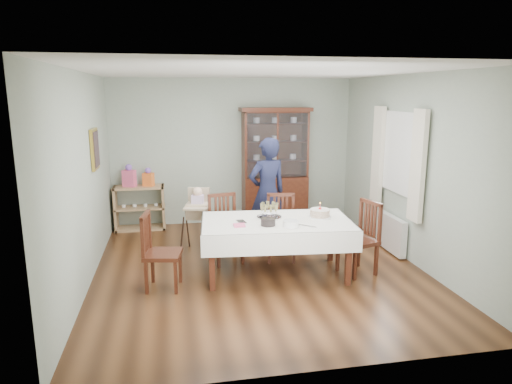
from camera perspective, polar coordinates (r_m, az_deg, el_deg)
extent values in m
plane|color=#593319|center=(6.55, 0.30, -9.51)|extent=(5.00, 5.00, 0.00)
plane|color=#9EAA99|center=(8.62, -2.85, 5.05)|extent=(4.50, 0.00, 4.50)
plane|color=#9EAA99|center=(6.17, -20.69, 1.40)|extent=(0.00, 5.00, 5.00)
plane|color=#9EAA99|center=(6.96, 18.85, 2.68)|extent=(0.00, 5.00, 5.00)
plane|color=white|center=(6.09, 0.33, 14.82)|extent=(5.00, 5.00, 0.00)
cube|color=#4C2513|center=(6.13, 2.59, -3.94)|extent=(1.99, 1.22, 0.06)
cube|color=white|center=(6.12, 2.59, -3.63)|extent=(2.09, 1.32, 0.01)
cube|color=#4C2513|center=(8.68, 2.34, -0.94)|extent=(1.20, 0.45, 0.90)
cube|color=white|center=(8.32, 2.70, 5.83)|extent=(1.12, 0.01, 1.16)
cube|color=#4C2513|center=(8.45, 2.44, 10.28)|extent=(1.30, 0.48, 0.07)
cube|color=tan|center=(8.62, -14.19, -4.37)|extent=(0.90, 0.38, 0.04)
cube|color=tan|center=(8.52, -14.32, -1.91)|extent=(0.90, 0.38, 0.03)
cube|color=tan|center=(8.44, -14.46, 0.59)|extent=(0.90, 0.38, 0.04)
cube|color=tan|center=(8.56, -17.13, -2.01)|extent=(0.04, 0.38, 0.80)
cube|color=tan|center=(8.50, -11.50, -1.81)|extent=(0.04, 0.38, 0.80)
cube|color=gold|center=(6.90, -19.51, 5.08)|extent=(0.04, 0.48, 0.58)
cube|color=white|center=(7.18, 17.58, 4.66)|extent=(0.04, 1.02, 1.22)
cube|color=silver|center=(6.62, 19.57, 3.06)|extent=(0.07, 0.30, 1.55)
cube|color=silver|center=(7.71, 14.99, 4.55)|extent=(0.07, 0.30, 1.55)
cube|color=white|center=(7.40, 16.55, -4.97)|extent=(0.10, 0.80, 0.55)
cube|color=#4C2513|center=(6.66, -3.71, -5.01)|extent=(0.52, 0.52, 0.05)
cube|color=#4C2513|center=(6.77, -4.28, -2.35)|extent=(0.42, 0.12, 0.52)
cube|color=#4C2513|center=(6.76, 3.16, -4.85)|extent=(0.50, 0.50, 0.05)
cube|color=#4C2513|center=(6.87, 3.10, -2.26)|extent=(0.41, 0.11, 0.51)
cube|color=#4C2513|center=(5.88, -11.54, -7.64)|extent=(0.51, 0.51, 0.05)
cube|color=#4C2513|center=(5.84, -13.59, -5.10)|extent=(0.11, 0.42, 0.52)
cube|color=#4C2513|center=(6.38, 12.57, -6.02)|extent=(0.56, 0.56, 0.05)
cube|color=#4C2513|center=(6.43, 14.09, -3.39)|extent=(0.16, 0.42, 0.53)
imported|color=black|center=(7.23, 1.42, -0.12)|extent=(0.73, 0.58, 1.76)
cube|color=tan|center=(7.11, -7.27, -2.31)|extent=(0.39, 0.37, 0.24)
cube|color=tan|center=(7.06, -7.31, -0.76)|extent=(0.34, 0.13, 0.28)
cube|color=tan|center=(7.09, -7.29, -1.69)|extent=(0.38, 0.24, 0.03)
cube|color=#C8ACD1|center=(7.07, -7.31, -1.07)|extent=(0.20, 0.18, 0.18)
sphere|color=beige|center=(7.04, -7.34, 0.02)|extent=(0.15, 0.15, 0.15)
cylinder|color=silver|center=(6.24, 1.66, -3.20)|extent=(0.34, 0.34, 0.01)
torus|color=silver|center=(6.24, 1.66, -3.11)|extent=(0.34, 0.34, 0.01)
cylinder|color=white|center=(6.32, 7.98, -3.09)|extent=(0.31, 0.31, 0.02)
cylinder|color=brown|center=(6.30, 7.99, -2.60)|extent=(0.27, 0.27, 0.10)
cylinder|color=silver|center=(6.29, 8.00, -2.16)|extent=(0.27, 0.27, 0.01)
cylinder|color=#F24C4C|center=(6.28, 8.02, -1.75)|extent=(0.01, 0.01, 0.07)
sphere|color=yellow|center=(6.27, 8.03, -1.37)|extent=(0.02, 0.02, 0.02)
cylinder|color=black|center=(5.88, 1.52, -3.77)|extent=(0.21, 0.21, 0.09)
cylinder|color=white|center=(5.83, 4.38, -3.96)|extent=(0.20, 0.20, 0.08)
cube|color=#E85580|center=(5.86, -2.09, -4.18)|extent=(0.15, 0.15, 0.02)
cube|color=silver|center=(5.89, 6.34, -4.21)|extent=(0.22, 0.19, 0.01)
cube|color=#E85580|center=(8.40, -15.56, 1.65)|extent=(0.25, 0.21, 0.30)
sphere|color=#E533B2|center=(8.36, -15.63, 2.98)|extent=(0.12, 0.12, 0.12)
cube|color=orange|center=(8.38, -13.30, 1.53)|extent=(0.22, 0.19, 0.23)
sphere|color=#E533B2|center=(8.35, -13.35, 2.63)|extent=(0.11, 0.11, 0.11)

